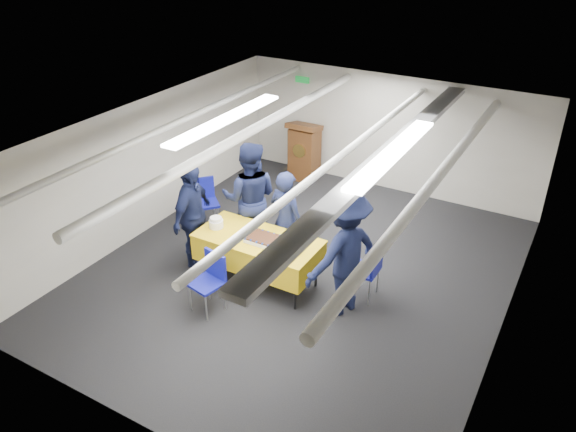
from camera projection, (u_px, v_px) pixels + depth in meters
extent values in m
plane|color=black|center=(302.00, 271.00, 8.80)|extent=(7.00, 7.00, 0.00)
cube|color=beige|center=(388.00, 133.00, 10.90)|extent=(6.00, 0.02, 2.30)
cube|color=beige|center=(148.00, 166.00, 9.55)|extent=(0.02, 7.00, 2.30)
cube|color=beige|center=(514.00, 263.00, 6.95)|extent=(0.02, 7.00, 2.30)
cube|color=white|center=(303.00, 133.00, 7.69)|extent=(6.00, 7.00, 0.02)
cylinder|color=silver|center=(189.00, 117.00, 8.62)|extent=(0.10, 6.90, 0.10)
cylinder|color=silver|center=(249.00, 132.00, 8.16)|extent=(0.14, 6.90, 0.14)
cylinder|color=silver|center=(343.00, 154.00, 7.52)|extent=(0.10, 6.90, 0.10)
cylinder|color=silver|center=(437.00, 178.00, 6.98)|extent=(0.14, 6.90, 0.14)
cube|color=gray|center=(385.00, 156.00, 7.22)|extent=(0.28, 6.90, 0.08)
cube|color=white|center=(226.00, 119.00, 8.27)|extent=(0.25, 2.60, 0.04)
cube|color=white|center=(393.00, 153.00, 7.14)|extent=(0.25, 2.60, 0.04)
cube|color=#0C591E|center=(302.00, 80.00, 11.32)|extent=(0.30, 0.04, 0.12)
cylinder|color=black|center=(203.00, 267.00, 8.59)|extent=(0.04, 0.04, 0.36)
cylinder|color=black|center=(295.00, 299.00, 7.89)|extent=(0.04, 0.04, 0.36)
cylinder|color=black|center=(227.00, 247.00, 9.08)|extent=(0.04, 0.04, 0.36)
cylinder|color=black|center=(316.00, 276.00, 8.38)|extent=(0.04, 0.04, 0.36)
cube|color=gold|center=(258.00, 251.00, 8.31)|extent=(1.83, 0.86, 0.39)
cube|color=gold|center=(258.00, 239.00, 8.21)|extent=(1.85, 0.88, 0.03)
cube|color=white|center=(263.00, 239.00, 8.11)|extent=(0.44, 0.35, 0.05)
cube|color=black|center=(263.00, 237.00, 8.09)|extent=(0.43, 0.34, 0.02)
sphere|color=navy|center=(245.00, 239.00, 8.05)|extent=(0.04, 0.04, 0.04)
sphere|color=navy|center=(257.00, 229.00, 8.30)|extent=(0.04, 0.04, 0.04)
sphere|color=navy|center=(251.00, 240.00, 8.01)|extent=(0.04, 0.04, 0.04)
sphere|color=navy|center=(263.00, 231.00, 8.25)|extent=(0.04, 0.04, 0.04)
sphere|color=navy|center=(257.00, 242.00, 7.97)|extent=(0.04, 0.04, 0.04)
sphere|color=navy|center=(268.00, 232.00, 8.21)|extent=(0.04, 0.04, 0.04)
sphere|color=navy|center=(262.00, 244.00, 7.93)|extent=(0.04, 0.04, 0.04)
sphere|color=navy|center=(274.00, 234.00, 8.17)|extent=(0.04, 0.04, 0.04)
sphere|color=navy|center=(268.00, 246.00, 7.88)|extent=(0.04, 0.04, 0.04)
sphere|color=navy|center=(280.00, 236.00, 8.13)|extent=(0.04, 0.04, 0.04)
sphere|color=navy|center=(247.00, 236.00, 8.12)|extent=(0.04, 0.04, 0.04)
sphere|color=navy|center=(272.00, 243.00, 7.94)|extent=(0.04, 0.04, 0.04)
sphere|color=navy|center=(250.00, 233.00, 8.18)|extent=(0.04, 0.04, 0.04)
sphere|color=navy|center=(275.00, 241.00, 8.00)|extent=(0.04, 0.04, 0.04)
sphere|color=navy|center=(253.00, 231.00, 8.24)|extent=(0.04, 0.04, 0.04)
sphere|color=navy|center=(278.00, 238.00, 8.06)|extent=(0.04, 0.04, 0.04)
cylinder|color=white|center=(216.00, 224.00, 8.44)|extent=(0.22, 0.22, 0.12)
cylinder|color=white|center=(216.00, 219.00, 8.40)|extent=(0.18, 0.18, 0.05)
cylinder|color=white|center=(295.00, 248.00, 7.85)|extent=(0.21, 0.21, 0.12)
cylinder|color=white|center=(295.00, 242.00, 7.81)|extent=(0.17, 0.17, 0.05)
cube|color=brown|center=(304.00, 154.00, 11.55)|extent=(0.55, 0.45, 1.10)
cube|color=brown|center=(304.00, 127.00, 11.23)|extent=(0.62, 0.53, 0.21)
cylinder|color=gold|center=(299.00, 151.00, 11.30)|extent=(0.28, 0.02, 0.28)
cylinder|color=gray|center=(190.00, 298.00, 7.85)|extent=(0.02, 0.02, 0.43)
cylinder|color=gray|center=(206.00, 308.00, 7.65)|extent=(0.02, 0.02, 0.43)
cylinder|color=gray|center=(209.00, 287.00, 8.07)|extent=(0.02, 0.02, 0.43)
cylinder|color=gray|center=(225.00, 296.00, 7.88)|extent=(0.02, 0.02, 0.43)
cube|color=#121690|center=(206.00, 283.00, 7.75)|extent=(0.50, 0.50, 0.04)
cube|color=#121690|center=(216.00, 264.00, 7.77)|extent=(0.40, 0.12, 0.40)
cylinder|color=gray|center=(356.00, 274.00, 8.37)|extent=(0.02, 0.02, 0.43)
cylinder|color=gray|center=(347.00, 286.00, 8.10)|extent=(0.02, 0.02, 0.43)
cylinder|color=gray|center=(378.00, 280.00, 8.22)|extent=(0.02, 0.02, 0.43)
cylinder|color=gray|center=(369.00, 292.00, 7.96)|extent=(0.02, 0.02, 0.43)
cube|color=#121690|center=(363.00, 269.00, 8.05)|extent=(0.43, 0.43, 0.04)
cube|color=#121690|center=(377.00, 260.00, 7.86)|extent=(0.05, 0.40, 0.40)
cylinder|color=gray|center=(199.00, 221.00, 9.76)|extent=(0.02, 0.02, 0.43)
cylinder|color=gray|center=(218.00, 218.00, 9.86)|extent=(0.02, 0.02, 0.43)
cylinder|color=gray|center=(196.00, 212.00, 10.04)|extent=(0.02, 0.02, 0.43)
cylinder|color=gray|center=(214.00, 209.00, 10.14)|extent=(0.02, 0.02, 0.43)
cube|color=#121690|center=(206.00, 203.00, 9.84)|extent=(0.59, 0.59, 0.04)
cube|color=#121690|center=(203.00, 188.00, 9.89)|extent=(0.29, 0.33, 0.40)
imported|color=black|center=(286.00, 220.00, 8.60)|extent=(0.64, 0.47, 1.61)
imported|color=black|center=(250.00, 198.00, 8.93)|extent=(1.13, 1.04, 1.89)
imported|color=black|center=(193.00, 216.00, 8.58)|extent=(0.58, 1.06, 1.72)
imported|color=black|center=(344.00, 252.00, 7.55)|extent=(1.11, 1.38, 1.87)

